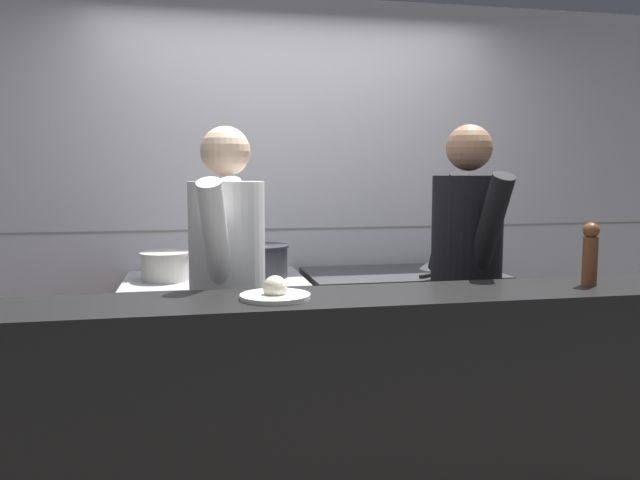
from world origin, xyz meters
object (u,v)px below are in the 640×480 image
(chefs_knife, at_px, (435,275))
(chef_sous, at_px, (466,278))
(stock_pot, at_px, (165,265))
(sauce_pot, at_px, (259,260))
(chef_head_cook, at_px, (228,292))
(plated_dish_main, at_px, (275,293))
(pepper_mill, at_px, (590,252))
(oven_range, at_px, (216,355))
(mixing_bowl_steel, at_px, (437,262))

(chefs_knife, height_order, chef_sous, chef_sous)
(stock_pot, bearing_deg, sauce_pot, 0.34)
(chef_head_cook, xyz_separation_m, chef_sous, (1.21, 0.05, 0.02))
(plated_dish_main, height_order, chef_sous, chef_sous)
(chef_sous, bearing_deg, chefs_knife, 83.38)
(plated_dish_main, distance_m, chef_sous, 1.22)
(sauce_pot, xyz_separation_m, chef_sous, (0.99, -0.61, -0.04))
(chef_head_cook, bearing_deg, chef_sous, 17.53)
(chef_head_cook, height_order, chef_sous, chef_sous)
(sauce_pot, distance_m, chef_sous, 1.16)
(stock_pot, height_order, sauce_pot, sauce_pot)
(pepper_mill, height_order, chef_head_cook, chef_head_cook)
(chefs_knife, distance_m, plated_dish_main, 1.53)
(chefs_knife, bearing_deg, plated_dish_main, -135.32)
(sauce_pot, distance_m, chef_head_cook, 0.69)
(pepper_mill, bearing_deg, chef_sous, 116.34)
(oven_range, relative_size, pepper_mill, 3.73)
(plated_dish_main, distance_m, chef_head_cook, 0.58)
(oven_range, bearing_deg, pepper_mill, -38.77)
(stock_pot, distance_m, mixing_bowl_steel, 1.65)
(chef_sous, bearing_deg, mixing_bowl_steel, 75.93)
(mixing_bowl_steel, relative_size, chef_sous, 0.12)
(sauce_pot, bearing_deg, mixing_bowl_steel, 5.57)
(oven_range, height_order, sauce_pot, sauce_pot)
(plated_dish_main, relative_size, pepper_mill, 1.00)
(plated_dish_main, bearing_deg, pepper_mill, 0.72)
(stock_pot, relative_size, chefs_knife, 0.89)
(plated_dish_main, bearing_deg, chefs_knife, 44.68)
(mixing_bowl_steel, height_order, plated_dish_main, plated_dish_main)
(oven_range, bearing_deg, chef_sous, -27.43)
(stock_pot, xyz_separation_m, chefs_knife, (1.54, -0.14, -0.08))
(mixing_bowl_steel, bearing_deg, oven_range, -176.87)
(oven_range, xyz_separation_m, stock_pot, (-0.27, -0.04, 0.54))
(mixing_bowl_steel, distance_m, chefs_knife, 0.28)
(plated_dish_main, distance_m, pepper_mill, 1.35)
(chefs_knife, bearing_deg, sauce_pot, 172.06)
(oven_range, xyz_separation_m, chef_sous, (1.24, -0.64, 0.52))
(oven_range, relative_size, stock_pot, 3.64)
(chefs_knife, distance_m, chef_sous, 0.47)
(mixing_bowl_steel, xyz_separation_m, chefs_knife, (-0.11, -0.25, -0.04))
(plated_dish_main, bearing_deg, oven_range, 98.42)
(chef_sous, bearing_deg, sauce_pot, 144.92)
(mixing_bowl_steel, bearing_deg, plated_dish_main, -132.04)
(sauce_pot, xyz_separation_m, pepper_mill, (1.28, -1.20, 0.16))
(mixing_bowl_steel, height_order, chef_head_cook, chef_head_cook)
(chef_head_cook, bearing_deg, mixing_bowl_steel, 45.05)
(oven_range, relative_size, mixing_bowl_steel, 4.73)
(sauce_pot, height_order, mixing_bowl_steel, sauce_pot)
(stock_pot, height_order, mixing_bowl_steel, stock_pot)
(plated_dish_main, xyz_separation_m, chef_head_cook, (-0.15, 0.56, -0.10))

